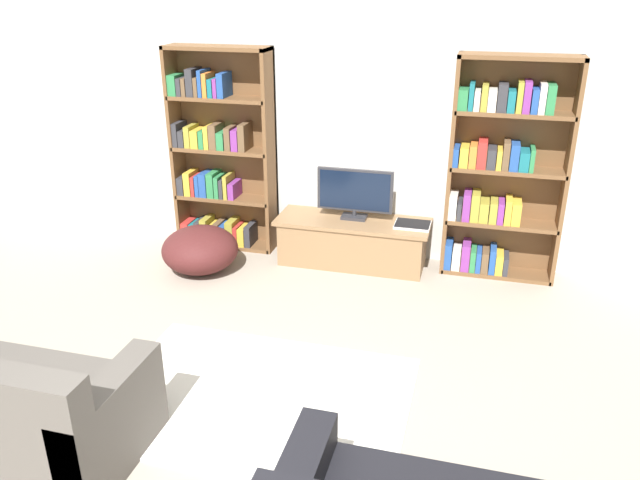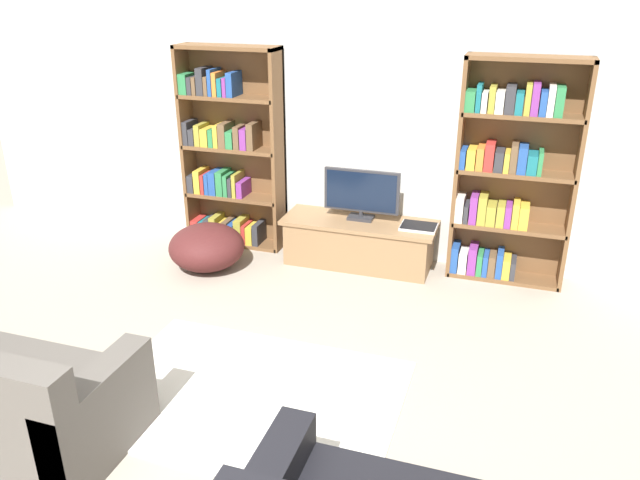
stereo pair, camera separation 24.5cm
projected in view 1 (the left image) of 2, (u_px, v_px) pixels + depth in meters
name	position (u px, v px, depth m)	size (l,w,h in m)	color
wall_back	(359.00, 124.00, 5.90)	(8.80, 0.06, 2.60)	silver
bookshelf_left	(219.00, 156.00, 6.21)	(1.02, 0.30, 2.00)	brown
bookshelf_right	(501.00, 172.00, 5.55)	(1.02, 0.30, 2.00)	brown
tv_stand	(353.00, 241.00, 6.02)	(1.46, 0.53, 0.45)	#8E6B47
television	(355.00, 193.00, 5.88)	(0.72, 0.16, 0.49)	#2D2D33
laptop	(413.00, 225.00, 5.79)	(0.33, 0.25, 0.03)	silver
area_rug	(258.00, 398.00, 4.13)	(1.98, 1.44, 0.02)	white
beanbag_ottoman	(200.00, 250.00, 5.88)	(0.72, 0.72, 0.43)	#4C1E1E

